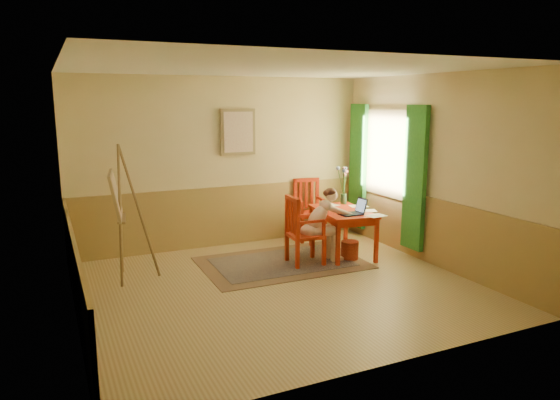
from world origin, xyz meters
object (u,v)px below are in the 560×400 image
figure (322,222)px  table (343,216)px  chair_back (309,209)px  chair_left (302,231)px  easel (119,201)px  laptop (354,211)px

figure → table: bearing=23.3°
table → chair_back: size_ratio=1.21×
chair_left → easel: (-2.52, 0.46, 0.58)m
table → chair_back: (-0.03, 1.07, -0.10)m
table → chair_left: chair_left is taller
figure → laptop: (0.49, -0.12, 0.14)m
chair_left → easel: easel is taller
table → chair_back: chair_back is taller
easel → table: bearing=-4.5°
chair_left → chair_back: size_ratio=0.98×
laptop → easel: 3.41m
chair_back → easel: (-3.31, -0.80, 0.57)m
table → figure: (-0.49, -0.21, -0.00)m
table → chair_back: 1.07m
table → chair_left: bearing=-166.7°
chair_left → chair_back: 1.48m
chair_left → laptop: size_ratio=2.56×
table → chair_back: bearing=91.8°
laptop → table: bearing=89.8°
chair_back → chair_left: bearing=-121.8°
chair_back → laptop: 1.41m
easel → laptop: bearing=-10.0°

